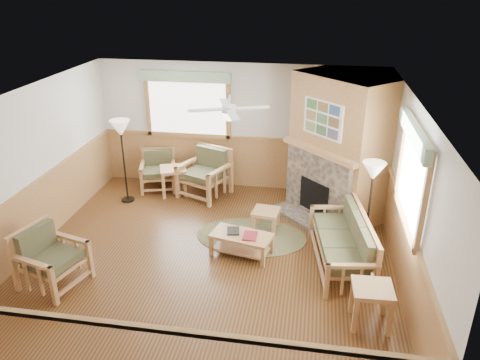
% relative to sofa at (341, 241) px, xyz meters
% --- Properties ---
extents(floor, '(6.00, 6.00, 0.01)m').
position_rel_sofa_xyz_m(floor, '(-2.12, -0.19, -0.43)').
color(floor, '#533217').
rests_on(floor, ground).
extents(ceiling, '(6.00, 6.00, 0.01)m').
position_rel_sofa_xyz_m(ceiling, '(-2.12, -0.19, 2.27)').
color(ceiling, white).
rests_on(ceiling, floor).
extents(wall_back, '(6.00, 0.02, 2.70)m').
position_rel_sofa_xyz_m(wall_back, '(-2.12, 2.81, 0.92)').
color(wall_back, silver).
rests_on(wall_back, floor).
extents(wall_front, '(6.00, 0.02, 2.70)m').
position_rel_sofa_xyz_m(wall_front, '(-2.12, -3.19, 0.92)').
color(wall_front, silver).
rests_on(wall_front, floor).
extents(wall_left, '(0.02, 6.00, 2.70)m').
position_rel_sofa_xyz_m(wall_left, '(-5.12, -0.19, 0.92)').
color(wall_left, silver).
rests_on(wall_left, floor).
extents(wall_right, '(0.02, 6.00, 2.70)m').
position_rel_sofa_xyz_m(wall_right, '(0.88, -0.19, 0.92)').
color(wall_right, silver).
rests_on(wall_right, floor).
extents(wainscot, '(6.00, 6.00, 1.10)m').
position_rel_sofa_xyz_m(wainscot, '(-2.12, -0.19, 0.12)').
color(wainscot, '#A47443').
rests_on(wainscot, floor).
extents(fireplace, '(3.11, 3.11, 2.70)m').
position_rel_sofa_xyz_m(fireplace, '(-0.07, 1.86, 0.92)').
color(fireplace, '#A47443').
rests_on(fireplace, floor).
extents(window_back, '(1.90, 0.16, 1.50)m').
position_rel_sofa_xyz_m(window_back, '(-3.22, 2.77, 2.10)').
color(window_back, white).
rests_on(window_back, wall_back).
extents(window_right, '(0.16, 1.90, 1.50)m').
position_rel_sofa_xyz_m(window_right, '(0.84, -0.39, 2.10)').
color(window_right, white).
rests_on(window_right, wall_right).
extents(ceiling_fan, '(1.59, 1.59, 0.36)m').
position_rel_sofa_xyz_m(ceiling_fan, '(-1.82, 0.11, 2.23)').
color(ceiling_fan, white).
rests_on(ceiling_fan, ceiling).
extents(sofa, '(1.96, 1.03, 0.86)m').
position_rel_sofa_xyz_m(sofa, '(0.00, 0.00, 0.00)').
color(sofa, tan).
rests_on(sofa, floor).
extents(armchair_back_left, '(0.90, 0.90, 0.82)m').
position_rel_sofa_xyz_m(armchair_back_left, '(-3.83, 2.36, -0.02)').
color(armchair_back_left, tan).
rests_on(armchair_back_left, floor).
extents(armchair_back_right, '(1.16, 1.16, 1.00)m').
position_rel_sofa_xyz_m(armchair_back_right, '(-2.75, 2.18, 0.07)').
color(armchair_back_right, tan).
rests_on(armchair_back_right, floor).
extents(armchair_left, '(1.00, 1.00, 0.91)m').
position_rel_sofa_xyz_m(armchair_left, '(-4.27, -1.24, 0.03)').
color(armchair_left, tan).
rests_on(armchair_left, floor).
extents(coffee_table, '(1.08, 0.70, 0.40)m').
position_rel_sofa_xyz_m(coffee_table, '(-1.61, 0.00, -0.23)').
color(coffee_table, tan).
rests_on(coffee_table, floor).
extents(end_table_chairs, '(0.68, 0.66, 0.60)m').
position_rel_sofa_xyz_m(end_table_chairs, '(-3.42, 2.14, -0.13)').
color(end_table_chairs, tan).
rests_on(end_table_chairs, floor).
extents(end_table_sofa, '(0.55, 0.53, 0.59)m').
position_rel_sofa_xyz_m(end_table_sofa, '(0.36, -1.37, -0.14)').
color(end_table_sofa, tan).
rests_on(end_table_sofa, floor).
extents(footstool, '(0.51, 0.51, 0.40)m').
position_rel_sofa_xyz_m(footstool, '(-1.30, 0.91, -0.23)').
color(footstool, tan).
rests_on(footstool, floor).
extents(braided_rug, '(2.56, 2.56, 0.01)m').
position_rel_sofa_xyz_m(braided_rug, '(-1.53, 0.62, -0.42)').
color(braided_rug, brown).
rests_on(braided_rug, floor).
extents(floor_lamp_left, '(0.45, 0.45, 1.74)m').
position_rel_sofa_xyz_m(floor_lamp_left, '(-4.28, 1.67, 0.44)').
color(floor_lamp_left, black).
rests_on(floor_lamp_left, floor).
extents(floor_lamp_right, '(0.45, 0.45, 1.63)m').
position_rel_sofa_xyz_m(floor_lamp_right, '(0.43, 0.48, 0.38)').
color(floor_lamp_right, black).
rests_on(floor_lamp_right, floor).
extents(book_red, '(0.22, 0.30, 0.03)m').
position_rel_sofa_xyz_m(book_red, '(-1.46, -0.05, -0.00)').
color(book_red, maroon).
rests_on(book_red, coffee_table).
extents(book_dark, '(0.25, 0.30, 0.03)m').
position_rel_sofa_xyz_m(book_dark, '(-1.76, 0.07, -0.01)').
color(book_dark, black).
rests_on(book_dark, coffee_table).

